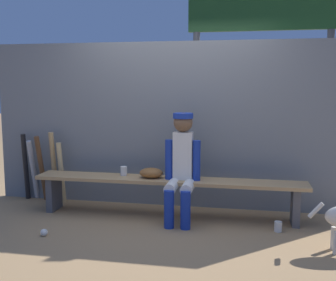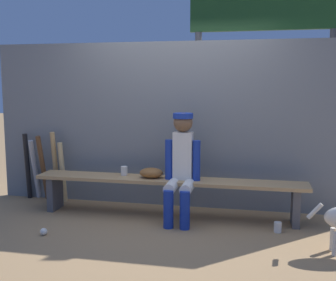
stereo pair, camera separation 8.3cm
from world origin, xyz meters
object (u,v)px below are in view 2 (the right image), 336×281
at_px(baseball_glove, 151,173).
at_px(cup_on_ground, 278,227).
at_px(dugout_bench, 168,186).
at_px(baseball, 44,232).
at_px(bat_aluminum_silver, 35,169).
at_px(cup_on_bench, 124,171).
at_px(bat_wood_dark, 43,168).
at_px(bat_wood_tan, 55,166).
at_px(player_seated, 181,164).
at_px(bat_aluminum_black, 27,166).
at_px(bat_wood_natural, 63,172).
at_px(scoreboard, 269,22).

height_order(baseball_glove, cup_on_ground, baseball_glove).
distance_m(dugout_bench, baseball, 1.47).
bearing_deg(cup_on_ground, bat_aluminum_silver, 168.60).
height_order(baseball_glove, cup_on_bench, baseball_glove).
distance_m(baseball_glove, bat_wood_dark, 1.59).
bearing_deg(cup_on_ground, bat_wood_tan, 167.56).
relative_size(bat_aluminum_silver, cup_on_bench, 7.56).
bearing_deg(bat_aluminum_silver, cup_on_ground, -11.40).
height_order(dugout_bench, baseball, dugout_bench).
relative_size(player_seated, bat_aluminum_black, 1.37).
distance_m(bat_wood_tan, bat_aluminum_silver, 0.31).
bearing_deg(player_seated, bat_wood_natural, 165.86).
relative_size(player_seated, cup_on_bench, 11.19).
relative_size(bat_wood_natural, cup_on_bench, 7.29).
bearing_deg(bat_aluminum_black, baseball, -54.25).
distance_m(baseball, cup_on_ground, 2.45).
relative_size(bat_wood_tan, bat_aluminum_black, 1.05).
relative_size(dugout_bench, scoreboard, 0.93).
relative_size(bat_wood_tan, scoreboard, 0.27).
relative_size(player_seated, scoreboard, 0.36).
xyz_separation_m(bat_aluminum_silver, cup_on_bench, (1.36, -0.30, 0.10)).
bearing_deg(baseball_glove, bat_wood_natural, 166.36).
distance_m(bat_wood_tan, bat_wood_dark, 0.16).
height_order(bat_aluminum_black, cup_on_ground, bat_aluminum_black).
bearing_deg(baseball, bat_wood_dark, 118.04).
distance_m(bat_wood_natural, baseball, 1.28).
relative_size(cup_on_bench, scoreboard, 0.03).
height_order(bat_wood_dark, baseball, bat_wood_dark).
relative_size(dugout_bench, bat_wood_tan, 3.39).
relative_size(bat_wood_tan, bat_aluminum_silver, 1.13).
bearing_deg(scoreboard, cup_on_ground, -86.30).
xyz_separation_m(baseball, cup_on_ground, (2.38, 0.59, 0.02)).
bearing_deg(bat_wood_natural, cup_on_bench, -14.74).
bearing_deg(bat_wood_tan, cup_on_ground, -12.44).
bearing_deg(bat_aluminum_silver, scoreboard, 22.44).
bearing_deg(cup_on_bench, scoreboard, 42.71).
xyz_separation_m(player_seated, scoreboard, (0.95, 1.72, 1.76)).
height_order(dugout_bench, scoreboard, scoreboard).
relative_size(player_seated, bat_aluminum_silver, 1.48).
bearing_deg(bat_wood_natural, bat_wood_tan, 160.20).
relative_size(baseball_glove, cup_on_ground, 2.55).
xyz_separation_m(bat_wood_tan, baseball, (0.47, -1.22, -0.43)).
height_order(player_seated, cup_on_ground, player_seated).
bearing_deg(cup_on_ground, scoreboard, 93.70).
xyz_separation_m(baseball_glove, scoreboard, (1.32, 1.62, 1.91)).
height_order(baseball, scoreboard, scoreboard).
height_order(dugout_bench, cup_on_bench, cup_on_bench).
distance_m(bat_wood_tan, bat_aluminum_black, 0.42).
distance_m(bat_wood_natural, bat_aluminum_silver, 0.43).
height_order(dugout_bench, bat_wood_natural, bat_wood_natural).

